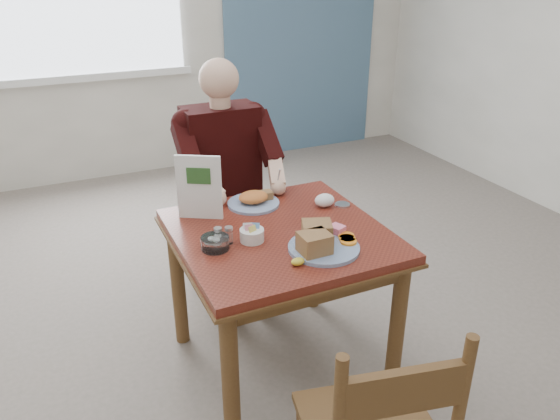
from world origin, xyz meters
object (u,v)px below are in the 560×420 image
chair_far (223,215)px  near_plate (321,241)px  diner (226,167)px  table (280,253)px  far_plate (254,200)px

chair_far → near_plate: (0.08, -1.02, 0.31)m
chair_far → near_plate: bearing=-85.3°
chair_far → diner: bearing=-90.0°
table → diner: diner is taller
table → far_plate: bearing=89.3°
far_plate → near_plate: bearing=-81.4°
near_plate → far_plate: near_plate is taller
table → chair_far: size_ratio=0.97×
chair_far → far_plate: 0.57m
diner → far_plate: diner is taller
table → far_plate: size_ratio=3.54×
table → chair_far: (0.00, 0.80, -0.16)m
table → near_plate: size_ratio=2.74×
chair_far → far_plate: size_ratio=3.66×
chair_far → near_plate: size_ratio=2.83×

